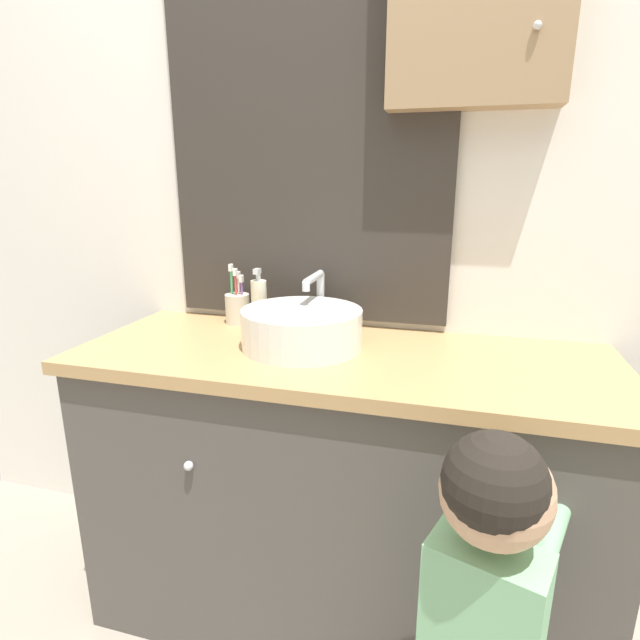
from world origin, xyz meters
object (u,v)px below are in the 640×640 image
(toothbrush_holder, at_px, (238,307))
(child_figure, at_px, (484,608))
(soap_dispenser, at_px, (259,303))
(sink_basin, at_px, (303,327))

(toothbrush_holder, xyz_separation_m, child_figure, (0.75, -0.67, -0.32))
(toothbrush_holder, relative_size, child_figure, 0.21)
(toothbrush_holder, relative_size, soap_dispenser, 1.01)
(sink_basin, relative_size, child_figure, 0.41)
(sink_basin, bearing_deg, soap_dispenser, 142.82)
(sink_basin, height_order, soap_dispenser, soap_dispenser)
(toothbrush_holder, distance_m, child_figure, 1.06)
(sink_basin, relative_size, toothbrush_holder, 1.99)
(sink_basin, distance_m, soap_dispenser, 0.23)
(sink_basin, xyz_separation_m, child_figure, (0.48, -0.50, -0.32))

